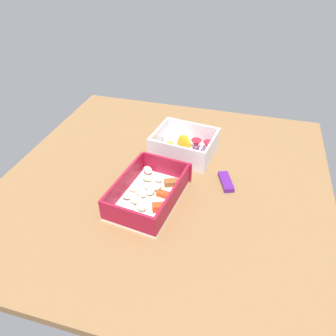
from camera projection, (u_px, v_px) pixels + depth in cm
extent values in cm
cube|color=brown|center=(166.00, 181.00, 80.58)|extent=(80.00, 80.00, 2.00)
cube|color=white|center=(149.00, 199.00, 73.54)|extent=(21.44, 15.60, 0.60)
cube|color=maroon|center=(165.00, 166.00, 78.86)|extent=(2.36, 12.98, 4.99)
cube|color=maroon|center=(127.00, 218.00, 64.83)|extent=(2.36, 12.98, 4.99)
cube|color=maroon|center=(173.00, 197.00, 69.89)|extent=(18.56, 3.13, 4.99)
cube|color=maroon|center=(124.00, 182.00, 73.80)|extent=(18.56, 3.13, 4.99)
ellipsoid|color=beige|center=(129.00, 195.00, 72.49)|extent=(3.07, 3.44, 1.42)
ellipsoid|color=beige|center=(142.00, 193.00, 73.14)|extent=(2.80, 3.20, 1.33)
ellipsoid|color=beige|center=(128.00, 209.00, 69.03)|extent=(2.82, 3.26, 1.36)
ellipsoid|color=beige|center=(136.00, 200.00, 71.24)|extent=(2.29, 3.12, 1.49)
ellipsoid|color=beige|center=(158.00, 179.00, 77.52)|extent=(2.96, 2.83, 1.21)
ellipsoid|color=beige|center=(147.00, 185.00, 75.62)|extent=(2.52, 2.10, 1.08)
ellipsoid|color=beige|center=(157.00, 187.00, 75.09)|extent=(2.65, 1.99, 1.24)
ellipsoid|color=beige|center=(147.00, 171.00, 79.72)|extent=(3.53, 3.52, 1.47)
ellipsoid|color=beige|center=(141.00, 206.00, 69.71)|extent=(3.34, 3.34, 1.39)
ellipsoid|color=beige|center=(147.00, 178.00, 77.64)|extent=(2.11, 2.73, 1.24)
ellipsoid|color=beige|center=(151.00, 191.00, 73.80)|extent=(2.66, 1.92, 1.30)
ellipsoid|color=beige|center=(133.00, 189.00, 74.72)|extent=(2.14, 2.45, 1.02)
cube|color=red|center=(163.00, 194.00, 73.49)|extent=(2.16, 3.32, 1.09)
cube|color=brown|center=(171.00, 183.00, 76.57)|extent=(3.04, 3.83, 1.36)
cube|color=red|center=(160.00, 207.00, 69.58)|extent=(2.92, 3.87, 1.79)
cube|color=#387A33|center=(159.00, 189.00, 75.65)|extent=(0.60, 0.40, 0.20)
cube|color=#387A33|center=(145.00, 184.00, 77.15)|extent=(0.60, 0.40, 0.20)
cube|color=#387A33|center=(146.00, 180.00, 78.33)|extent=(0.60, 0.40, 0.20)
cube|color=white|center=(184.00, 152.00, 88.51)|extent=(15.38, 17.69, 0.60)
cube|color=white|center=(193.00, 132.00, 91.17)|extent=(2.86, 15.90, 5.75)
cube|color=white|center=(176.00, 155.00, 81.98)|extent=(2.86, 15.90, 5.75)
cube|color=white|center=(212.00, 149.00, 84.12)|extent=(12.01, 2.30, 5.75)
cube|color=white|center=(159.00, 137.00, 89.03)|extent=(12.01, 2.30, 5.75)
ellipsoid|color=orange|center=(184.00, 143.00, 86.80)|extent=(4.86, 5.58, 4.97)
ellipsoid|color=orange|center=(169.00, 149.00, 85.22)|extent=(4.87, 5.18, 4.20)
cube|color=#F4EACC|center=(184.00, 140.00, 91.44)|extent=(3.05, 2.36, 1.76)
cube|color=#F4EACC|center=(168.00, 141.00, 90.79)|extent=(3.91, 3.56, 1.90)
sphere|color=#562D4C|center=(199.00, 157.00, 84.81)|extent=(1.56, 1.56, 1.56)
sphere|color=#562D4C|center=(192.00, 153.00, 86.11)|extent=(1.84, 1.84, 1.84)
sphere|color=#562D4C|center=(197.00, 153.00, 86.32)|extent=(1.72, 1.72, 1.72)
sphere|color=#562D4C|center=(203.00, 151.00, 87.29)|extent=(1.42, 1.42, 1.42)
sphere|color=#562D4C|center=(196.00, 148.00, 87.80)|extent=(1.88, 1.88, 1.88)
cone|color=red|center=(208.00, 145.00, 88.70)|extent=(2.84, 2.84, 2.27)
cone|color=red|center=(196.00, 144.00, 89.26)|extent=(2.97, 2.97, 2.38)
sphere|color=navy|center=(195.00, 162.00, 83.34)|extent=(1.18, 1.18, 1.18)
sphere|color=navy|center=(188.00, 162.00, 83.57)|extent=(1.09, 1.09, 1.09)
sphere|color=navy|center=(201.00, 161.00, 83.92)|extent=(1.09, 1.09, 1.09)
cube|color=#51197A|center=(226.00, 182.00, 77.91)|extent=(7.39, 4.79, 1.20)
cylinder|color=white|center=(214.00, 134.00, 95.03)|extent=(3.56, 3.56, 1.91)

